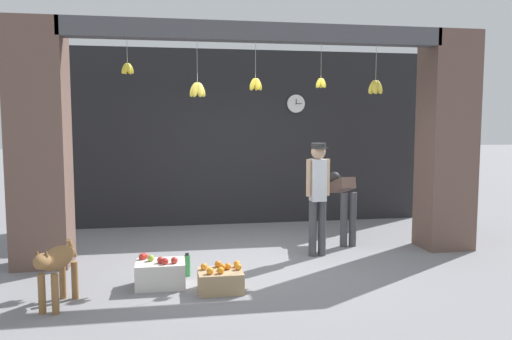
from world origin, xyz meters
The scene contains 12 objects.
ground_plane centered at (0.00, 0.00, 0.00)m, with size 60.00×60.00×0.00m, color gray.
shop_back_wall centered at (0.00, 2.58, 1.58)m, with size 6.97×0.12×3.16m, color #232326.
shop_pillar_left centered at (-2.83, 0.30, 1.58)m, with size 0.70×0.60×3.16m, color brown.
shop_pillar_right centered at (2.83, 0.30, 1.58)m, with size 0.70×0.60×3.16m, color brown.
storefront_awning centered at (0.01, 0.12, 3.00)m, with size 5.07×0.27×0.98m.
dog centered at (-2.32, -1.29, 0.45)m, with size 0.36×0.81×0.67m.
shopkeeper centered at (0.83, 0.15, 0.92)m, with size 0.34×0.27×1.58m.
worker_stooping centered at (1.44, 0.81, 0.71)m, with size 0.25×0.81×1.07m.
fruit_crate_oranges centered at (-0.65, -1.08, 0.13)m, with size 0.49×0.40×0.30m.
fruit_crate_apples centered at (-1.31, -0.81, 0.15)m, with size 0.55×0.41×0.36m.
water_bottle centered at (-1.00, -0.48, 0.13)m, with size 0.08×0.08×0.28m.
wall_clock centered at (1.11, 2.50, 2.20)m, with size 0.35×0.03×0.35m.
Camera 1 is at (-1.16, -6.46, 1.88)m, focal length 35.00 mm.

